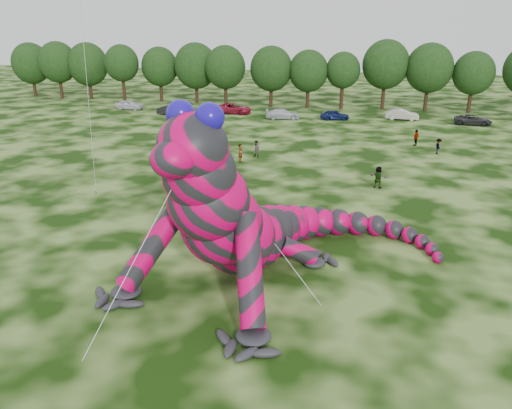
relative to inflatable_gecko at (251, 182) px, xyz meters
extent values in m
plane|color=#16330A|center=(0.67, -2.04, -4.91)|extent=(240.00, 240.00, 0.00)
cylinder|color=silver|center=(-13.56, 7.48, 2.50)|extent=(0.02, 0.02, 15.50)
cylinder|color=#382314|center=(-14.91, 9.32, -4.79)|extent=(0.08, 0.08, 0.24)
imported|color=silver|center=(-30.52, 47.50, -4.16)|extent=(4.46, 1.97, 1.49)
imported|color=black|center=(-22.36, 44.33, -4.23)|extent=(4.19, 1.69, 1.35)
imported|color=maroon|center=(-13.67, 47.55, -4.16)|extent=(5.64, 3.05, 1.50)
imported|color=silver|center=(-5.75, 44.70, -4.20)|extent=(5.13, 2.85, 1.40)
imported|color=#0E194A|center=(1.41, 45.60, -4.22)|extent=(4.20, 2.21, 1.36)
imported|color=#B8B3AA|center=(10.62, 47.70, -4.16)|extent=(4.55, 1.73, 1.48)
imported|color=#262629|center=(19.62, 45.91, -4.24)|extent=(5.01, 2.80, 1.32)
imported|color=gray|center=(-4.85, 23.24, -4.05)|extent=(1.02, 0.92, 1.71)
imported|color=gray|center=(13.25, 28.62, -4.10)|extent=(0.82, 1.15, 1.61)
imported|color=gray|center=(7.07, 15.76, -3.99)|extent=(1.77, 1.08, 1.82)
imported|color=gray|center=(-14.26, 30.79, -4.00)|extent=(0.99, 1.05, 1.81)
imported|color=gray|center=(-5.94, 21.01, -3.99)|extent=(0.47, 0.69, 1.82)
imported|color=gray|center=(11.27, 31.93, -4.01)|extent=(0.95, 1.12, 1.80)
camera|label=1|loc=(5.72, -24.71, 8.02)|focal=35.00mm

